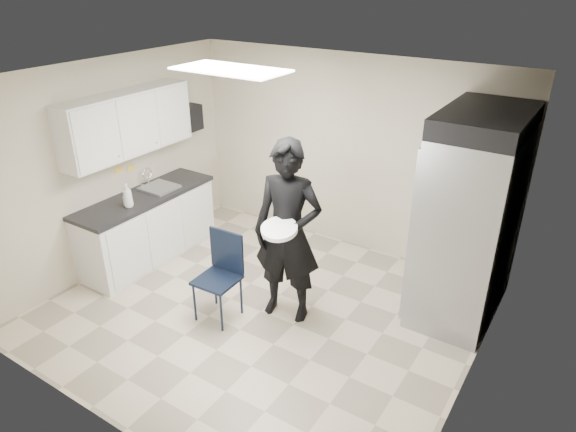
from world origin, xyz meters
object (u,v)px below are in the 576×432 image
Objects in this scene: commercial_fridge at (469,226)px; folding_chair at (217,280)px; lower_counter at (148,228)px; man_tuxedo at (288,233)px.

commercial_fridge reaches higher than folding_chair.
folding_chair is (1.61, -0.53, 0.05)m from lower_counter.
commercial_fridge is 2.18× the size of folding_chair.
man_tuxedo reaches higher than folding_chair.
man_tuxedo is (-1.57, -1.12, -0.04)m from commercial_fridge.
commercial_fridge is (3.78, 1.07, 0.62)m from lower_counter.
folding_chair is (-2.17, -1.60, -0.57)m from commercial_fridge.
commercial_fridge is at bearing 34.19° from folding_chair.
folding_chair is at bearing -18.17° from lower_counter.
man_tuxedo is (2.21, -0.04, 0.58)m from lower_counter.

